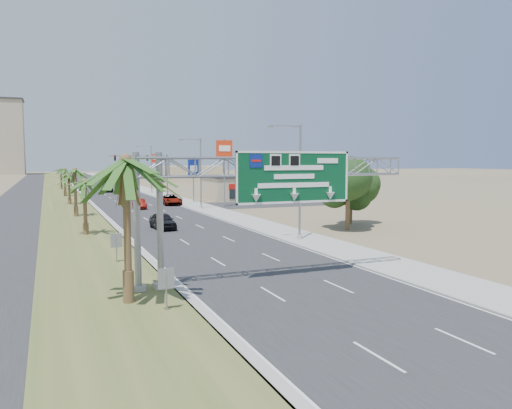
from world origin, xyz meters
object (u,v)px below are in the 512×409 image
object	(u,v)px
car_far	(107,188)
pole_sign_red_far	(157,161)
car_mid_lane	(139,204)
pole_sign_red_near	(224,153)
signal_mast	(156,172)
car_left_lane	(163,221)
sign_gantry	(266,176)
store_building	(257,188)
pole_sign_blue	(193,170)
palm_near	(126,161)
car_right_lane	(171,200)

from	to	relation	value
car_far	pole_sign_red_far	bearing A→B (deg)	-30.38
car_mid_lane	pole_sign_red_near	size ratio (longest dim) A/B	0.43
signal_mast	car_left_lane	bearing A→B (deg)	-100.59
sign_gantry	store_building	distance (m)	60.77
store_building	pole_sign_blue	world-z (taller)	pole_sign_blue
sign_gantry	pole_sign_red_near	world-z (taller)	pole_sign_red_near
car_mid_lane	pole_sign_red_near	bearing A→B (deg)	-9.78
car_far	sign_gantry	bearing A→B (deg)	-88.15
car_far	pole_sign_red_far	size ratio (longest dim) A/B	0.65
car_mid_lane	pole_sign_blue	xyz separation A→B (m)	(10.14, 7.55, 4.58)
sign_gantry	car_far	size ratio (longest dim) A/B	3.07
palm_near	pole_sign_red_near	size ratio (longest dim) A/B	0.83
car_left_lane	palm_near	bearing A→B (deg)	-107.97
pole_sign_red_far	pole_sign_red_near	bearing A→B (deg)	-86.00
palm_near	store_building	xyz separation A→B (m)	(31.20, 58.00, -4.93)
store_building	car_left_lane	size ratio (longest dim) A/B	3.72
car_right_lane	car_far	bearing A→B (deg)	100.97
signal_mast	store_building	bearing A→B (deg)	-19.54
signal_mast	pole_sign_red_near	world-z (taller)	pole_sign_red_near
signal_mast	car_mid_lane	xyz separation A→B (m)	(-5.75, -16.30, -4.14)
car_right_lane	pole_sign_red_far	xyz separation A→B (m)	(3.95, 29.70, 5.84)
pole_sign_red_near	sign_gantry	bearing A→B (deg)	-106.15
car_mid_lane	car_far	world-z (taller)	car_far
sign_gantry	store_building	world-z (taller)	sign_gantry
signal_mast	pole_sign_red_far	bearing A→B (deg)	77.81
pole_sign_red_near	pole_sign_blue	distance (m)	10.33
palm_near	pole_sign_blue	world-z (taller)	palm_near
sign_gantry	pole_sign_red_near	xyz separation A→B (m)	(12.60, 43.52, 1.93)
car_right_lane	palm_near	bearing A→B (deg)	-103.33
car_mid_lane	pole_sign_red_far	world-z (taller)	pole_sign_red_far
pole_sign_red_near	car_far	bearing A→B (deg)	105.99
sign_gantry	car_left_lane	xyz separation A→B (m)	(-0.94, 23.67, -5.23)
pole_sign_blue	pole_sign_red_far	size ratio (longest dim) A/B	0.86
pole_sign_blue	store_building	bearing A→B (deg)	12.59
store_building	car_far	distance (m)	37.44
car_right_lane	pole_sign_blue	xyz separation A→B (m)	(4.51, 3.23, 4.49)
car_far	pole_sign_blue	world-z (taller)	pole_sign_blue
signal_mast	car_left_lane	world-z (taller)	signal_mast
signal_mast	pole_sign_red_near	size ratio (longest dim) A/B	1.02
sign_gantry	pole_sign_red_near	distance (m)	45.35
palm_near	car_far	bearing A→B (deg)	84.41
store_building	pole_sign_red_far	distance (m)	27.42
car_left_lane	store_building	bearing A→B (deg)	51.21
sign_gantry	car_left_lane	bearing A→B (deg)	92.27
car_left_lane	pole_sign_blue	distance (m)	32.11
pole_sign_blue	car_left_lane	bearing A→B (deg)	-111.32
signal_mast	pole_sign_blue	distance (m)	9.80
signal_mast	car_right_lane	bearing A→B (deg)	-90.58
palm_near	car_left_lane	bearing A→B (deg)	74.29
palm_near	car_right_lane	world-z (taller)	palm_near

